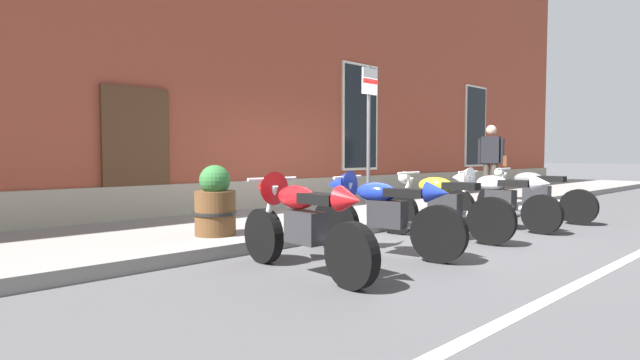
% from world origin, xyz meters
% --- Properties ---
extents(ground_plane, '(140.00, 140.00, 0.00)m').
position_xyz_m(ground_plane, '(0.00, 0.00, 0.00)').
color(ground_plane, '#424244').
extents(sidewalk, '(33.04, 3.02, 0.16)m').
position_xyz_m(sidewalk, '(0.00, 1.51, 0.08)').
color(sidewalk, slate).
rests_on(sidewalk, ground_plane).
extents(lane_stripe, '(33.04, 0.12, 0.01)m').
position_xyz_m(lane_stripe, '(0.00, -3.20, 0.00)').
color(lane_stripe, silver).
rests_on(lane_stripe, ground_plane).
extents(brick_pub_facade, '(27.04, 5.99, 7.47)m').
position_xyz_m(brick_pub_facade, '(0.00, 5.96, 3.73)').
color(brick_pub_facade, brown).
rests_on(brick_pub_facade, ground_plane).
extents(motorcycle_red_sport, '(0.62, 2.01, 1.02)m').
position_xyz_m(motorcycle_red_sport, '(-2.75, -1.08, 0.56)').
color(motorcycle_red_sport, black).
rests_on(motorcycle_red_sport, ground_plane).
extents(motorcycle_blue_sport, '(0.69, 2.00, 1.01)m').
position_xyz_m(motorcycle_blue_sport, '(-1.46, -1.06, 0.55)').
color(motorcycle_blue_sport, black).
rests_on(motorcycle_blue_sport, ground_plane).
extents(motorcycle_yellow_naked, '(0.62, 2.07, 0.95)m').
position_xyz_m(motorcycle_yellow_naked, '(0.03, -0.97, 0.48)').
color(motorcycle_yellow_naked, black).
rests_on(motorcycle_yellow_naked, ground_plane).
extents(motorcycle_white_sport, '(0.62, 2.00, 1.00)m').
position_xyz_m(motorcycle_white_sport, '(1.51, -1.00, 0.55)').
color(motorcycle_white_sport, black).
rests_on(motorcycle_white_sport, ground_plane).
extents(motorcycle_grey_naked, '(0.62, 2.12, 0.96)m').
position_xyz_m(motorcycle_grey_naked, '(2.94, -1.04, 0.48)').
color(motorcycle_grey_naked, black).
rests_on(motorcycle_grey_naked, ground_plane).
extents(pedestrian_dark_jacket, '(0.30, 0.65, 1.73)m').
position_xyz_m(pedestrian_dark_jacket, '(4.60, 0.63, 1.13)').
color(pedestrian_dark_jacket, '#38332D').
rests_on(pedestrian_dark_jacket, sidewalk).
extents(parking_sign, '(0.36, 0.07, 2.54)m').
position_xyz_m(parking_sign, '(0.34, 0.66, 1.79)').
color(parking_sign, '#4C4C51').
rests_on(parking_sign, sidewalk).
extents(barrel_planter, '(0.56, 0.56, 0.92)m').
position_xyz_m(barrel_planter, '(-2.61, 0.73, 0.56)').
color(barrel_planter, brown).
rests_on(barrel_planter, sidewalk).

